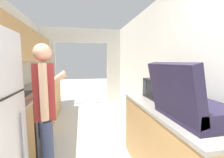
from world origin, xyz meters
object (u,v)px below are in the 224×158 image
(person, at_px, (46,113))
(microwave, at_px, (162,89))
(range_oven, at_px, (22,123))
(suitcase, at_px, (187,103))

(person, relative_size, microwave, 3.31)
(range_oven, xyz_separation_m, suitcase, (1.86, -1.37, 0.60))
(person, bearing_deg, microwave, -94.68)
(suitcase, relative_size, microwave, 1.35)
(suitcase, bearing_deg, person, 156.11)
(person, distance_m, suitcase, 1.46)
(range_oven, xyz_separation_m, person, (0.54, -0.79, 0.41))
(range_oven, bearing_deg, suitcase, -36.45)
(suitcase, bearing_deg, microwave, 76.34)
(range_oven, height_order, person, person)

